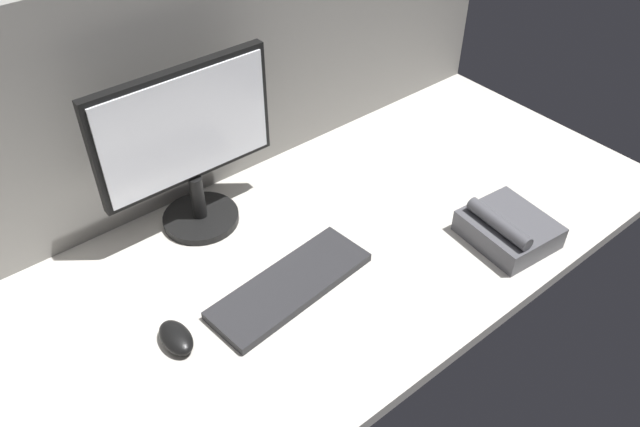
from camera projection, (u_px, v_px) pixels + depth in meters
The scene contains 6 objects.
ground_plane at pixel (309, 256), 143.64cm from camera, with size 180.00×80.00×3.00cm, color beige.
cubicle_wall_back at pixel (208, 78), 146.48cm from camera, with size 180.00×5.00×56.27cm.
monitor at pixel (188, 144), 136.76cm from camera, with size 41.68×18.00×39.63cm.
keyboard at pixel (290, 285), 133.33cm from camera, with size 37.00×13.00×2.00cm, color #262628.
mouse at pixel (176, 338), 121.90cm from camera, with size 5.60×9.60×3.40cm, color black.
desk_phone at pixel (507, 229), 143.69cm from camera, with size 18.75×20.55×8.80cm.
Camera 1 is at (-62.79, -81.41, 99.31)cm, focal length 35.28 mm.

